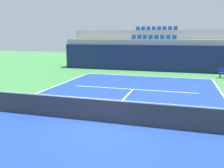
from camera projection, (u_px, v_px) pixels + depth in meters
ground_plane at (102, 122)px, 9.78m from camera, size 80.00×80.00×0.00m
court_surface at (102, 122)px, 9.78m from camera, size 11.00×24.00×0.01m
baseline_far at (146, 76)px, 21.02m from camera, size 11.00×0.10×0.00m
service_line_far at (133, 89)px, 15.80m from camera, size 8.26×0.10×0.00m
centre_service_line at (121, 102)px, 12.79m from camera, size 0.10×6.40×0.00m
back_wall at (151, 58)px, 23.88m from camera, size 18.53×0.30×2.59m
stands_tier_lower at (153, 54)px, 25.09m from camera, size 18.53×2.40×3.16m
stands_tier_upper at (155, 49)px, 27.26m from camera, size 18.53×2.40×4.12m
seating_row_lower at (153, 38)px, 24.85m from camera, size 4.65×0.44×0.44m
seating_row_upper at (156, 29)px, 26.92m from camera, size 4.65×0.44×0.44m
tennis_net at (102, 110)px, 9.68m from camera, size 11.08×0.08×1.07m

